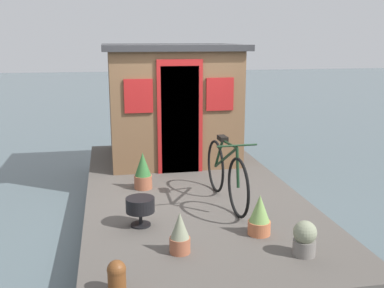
{
  "coord_description": "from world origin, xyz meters",
  "views": [
    {
      "loc": [
        -6.1,
        1.13,
        2.51
      ],
      "look_at": [
        -0.2,
        0.0,
        1.1
      ],
      "focal_mm": 42.13,
      "sensor_mm": 36.0,
      "label": 1
    }
  ],
  "objects_px": {
    "potted_plant_ivy": "(143,172)",
    "potted_plant_mint": "(180,234)",
    "bicycle": "(226,173)",
    "potted_plant_basil": "(259,216)",
    "houseboat_cabin": "(171,102)",
    "charcoal_grill": "(140,206)",
    "mooring_bollard": "(117,275)",
    "potted_plant_succulent": "(305,238)"
  },
  "relations": [
    {
      "from": "charcoal_grill",
      "to": "mooring_bollard",
      "type": "xyz_separation_m",
      "value": [
        -1.36,
        0.31,
        -0.09
      ]
    },
    {
      "from": "potted_plant_mint",
      "to": "charcoal_grill",
      "type": "distance_m",
      "value": 0.82
    },
    {
      "from": "charcoal_grill",
      "to": "mooring_bollard",
      "type": "bearing_deg",
      "value": 167.33
    },
    {
      "from": "houseboat_cabin",
      "to": "potted_plant_mint",
      "type": "height_order",
      "value": "houseboat_cabin"
    },
    {
      "from": "potted_plant_succulent",
      "to": "potted_plant_ivy",
      "type": "relative_size",
      "value": 0.67
    },
    {
      "from": "houseboat_cabin",
      "to": "mooring_bollard",
      "type": "xyz_separation_m",
      "value": [
        -4.37,
        1.1,
        -0.87
      ]
    },
    {
      "from": "houseboat_cabin",
      "to": "potted_plant_mint",
      "type": "distance_m",
      "value": 3.87
    },
    {
      "from": "potted_plant_ivy",
      "to": "potted_plant_mint",
      "type": "bearing_deg",
      "value": -174.6
    },
    {
      "from": "charcoal_grill",
      "to": "bicycle",
      "type": "bearing_deg",
      "value": -65.16
    },
    {
      "from": "houseboat_cabin",
      "to": "charcoal_grill",
      "type": "relative_size",
      "value": 6.94
    },
    {
      "from": "potted_plant_ivy",
      "to": "potted_plant_mint",
      "type": "xyz_separation_m",
      "value": [
        -2.07,
        -0.2,
        -0.05
      ]
    },
    {
      "from": "potted_plant_mint",
      "to": "potted_plant_succulent",
      "type": "bearing_deg",
      "value": -103.24
    },
    {
      "from": "houseboat_cabin",
      "to": "bicycle",
      "type": "distance_m",
      "value": 2.57
    },
    {
      "from": "potted_plant_mint",
      "to": "mooring_bollard",
      "type": "height_order",
      "value": "potted_plant_mint"
    },
    {
      "from": "potted_plant_ivy",
      "to": "potted_plant_succulent",
      "type": "bearing_deg",
      "value": -149.23
    },
    {
      "from": "potted_plant_succulent",
      "to": "mooring_bollard",
      "type": "xyz_separation_m",
      "value": [
        -0.33,
        1.85,
        -0.03
      ]
    },
    {
      "from": "bicycle",
      "to": "potted_plant_ivy",
      "type": "relative_size",
      "value": 3.19
    },
    {
      "from": "charcoal_grill",
      "to": "mooring_bollard",
      "type": "relative_size",
      "value": 1.17
    },
    {
      "from": "bicycle",
      "to": "mooring_bollard",
      "type": "distance_m",
      "value": 2.41
    },
    {
      "from": "potted_plant_succulent",
      "to": "charcoal_grill",
      "type": "distance_m",
      "value": 1.86
    },
    {
      "from": "potted_plant_succulent",
      "to": "potted_plant_mint",
      "type": "bearing_deg",
      "value": 76.76
    },
    {
      "from": "mooring_bollard",
      "to": "potted_plant_basil",
      "type": "bearing_deg",
      "value": -60.69
    },
    {
      "from": "potted_plant_basil",
      "to": "mooring_bollard",
      "type": "relative_size",
      "value": 1.58
    },
    {
      "from": "potted_plant_succulent",
      "to": "potted_plant_basil",
      "type": "bearing_deg",
      "value": 26.81
    },
    {
      "from": "bicycle",
      "to": "houseboat_cabin",
      "type": "bearing_deg",
      "value": 8.24
    },
    {
      "from": "potted_plant_mint",
      "to": "bicycle",
      "type": "bearing_deg",
      "value": -32.57
    },
    {
      "from": "potted_plant_succulent",
      "to": "potted_plant_mint",
      "type": "xyz_separation_m",
      "value": [
        0.28,
        1.21,
        0.02
      ]
    },
    {
      "from": "potted_plant_ivy",
      "to": "mooring_bollard",
      "type": "distance_m",
      "value": 2.73
    },
    {
      "from": "potted_plant_mint",
      "to": "potted_plant_basil",
      "type": "height_order",
      "value": "potted_plant_basil"
    },
    {
      "from": "potted_plant_mint",
      "to": "charcoal_grill",
      "type": "bearing_deg",
      "value": 24.27
    },
    {
      "from": "houseboat_cabin",
      "to": "charcoal_grill",
      "type": "distance_m",
      "value": 3.21
    },
    {
      "from": "bicycle",
      "to": "potted_plant_mint",
      "type": "height_order",
      "value": "bicycle"
    },
    {
      "from": "potted_plant_ivy",
      "to": "charcoal_grill",
      "type": "height_order",
      "value": "potted_plant_ivy"
    },
    {
      "from": "potted_plant_mint",
      "to": "potted_plant_basil",
      "type": "bearing_deg",
      "value": -73.9
    },
    {
      "from": "bicycle",
      "to": "potted_plant_basil",
      "type": "xyz_separation_m",
      "value": [
        -1.01,
        -0.11,
        -0.19
      ]
    },
    {
      "from": "charcoal_grill",
      "to": "mooring_bollard",
      "type": "height_order",
      "value": "charcoal_grill"
    },
    {
      "from": "potted_plant_mint",
      "to": "houseboat_cabin",
      "type": "bearing_deg",
      "value": -6.99
    },
    {
      "from": "potted_plant_basil",
      "to": "charcoal_grill",
      "type": "xyz_separation_m",
      "value": [
        0.48,
        1.27,
        0.02
      ]
    },
    {
      "from": "potted_plant_succulent",
      "to": "potted_plant_basil",
      "type": "distance_m",
      "value": 0.62
    },
    {
      "from": "potted_plant_ivy",
      "to": "charcoal_grill",
      "type": "bearing_deg",
      "value": 173.93
    },
    {
      "from": "bicycle",
      "to": "charcoal_grill",
      "type": "xyz_separation_m",
      "value": [
        -0.54,
        1.16,
        -0.17
      ]
    },
    {
      "from": "mooring_bollard",
      "to": "bicycle",
      "type": "bearing_deg",
      "value": -37.63
    }
  ]
}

